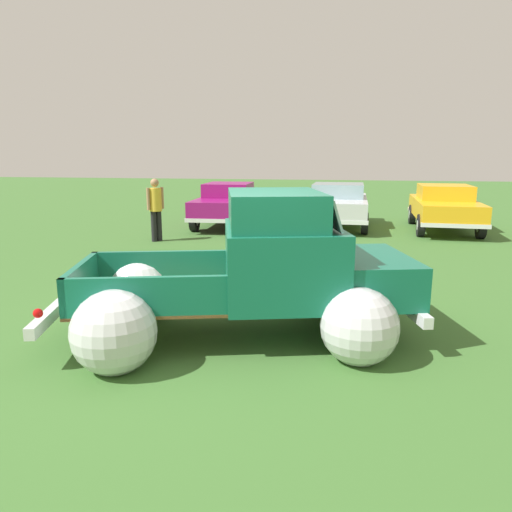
% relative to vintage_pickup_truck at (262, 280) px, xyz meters
% --- Properties ---
extents(ground_plane, '(80.00, 80.00, 0.00)m').
position_rel_vintage_pickup_truck_xyz_m(ground_plane, '(-0.38, -0.10, -0.76)').
color(ground_plane, '#3D6B2D').
extents(vintage_pickup_truck, '(4.95, 3.61, 1.96)m').
position_rel_vintage_pickup_truck_xyz_m(vintage_pickup_truck, '(0.00, 0.00, 0.00)').
color(vintage_pickup_truck, black).
rests_on(vintage_pickup_truck, ground).
extents(show_car_0, '(1.94, 4.32, 1.43)m').
position_rel_vintage_pickup_truck_xyz_m(show_car_0, '(-2.77, 9.67, 0.02)').
color(show_car_0, black).
rests_on(show_car_0, ground).
extents(show_car_1, '(2.05, 4.28, 1.43)m').
position_rel_vintage_pickup_truck_xyz_m(show_car_1, '(0.89, 10.02, 0.03)').
color(show_car_1, black).
rests_on(show_car_1, ground).
extents(show_car_2, '(2.02, 4.32, 1.43)m').
position_rel_vintage_pickup_truck_xyz_m(show_car_2, '(4.23, 9.86, 0.02)').
color(show_car_2, black).
rests_on(show_car_2, ground).
extents(spectator_0, '(0.48, 0.48, 1.73)m').
position_rel_vintage_pickup_truck_xyz_m(spectator_0, '(-4.05, 6.41, 0.23)').
color(spectator_0, black).
rests_on(spectator_0, ground).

